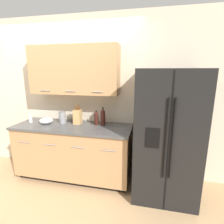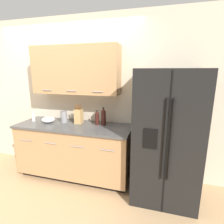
{
  "view_description": "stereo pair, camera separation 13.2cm",
  "coord_description": "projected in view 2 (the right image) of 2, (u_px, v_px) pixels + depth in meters",
  "views": [
    {
      "loc": [
        1.39,
        -1.5,
        1.74
      ],
      "look_at": [
        0.86,
        0.93,
        1.15
      ],
      "focal_mm": 28.0,
      "sensor_mm": 36.0,
      "label": 1
    },
    {
      "loc": [
        1.52,
        -1.47,
        1.74
      ],
      "look_at": [
        0.86,
        0.93,
        1.15
      ],
      "focal_mm": 28.0,
      "sensor_mm": 36.0,
      "label": 2
    }
  ],
  "objects": [
    {
      "name": "wall_back",
      "position": [
        71.0,
        92.0,
        3.0
      ],
      "size": [
        10.0,
        0.39,
        2.6
      ],
      "color": "beige",
      "rests_on": "ground_plane"
    },
    {
      "name": "knife_block",
      "position": [
        79.0,
        116.0,
        2.84
      ],
      "size": [
        0.11,
        0.12,
        0.32
      ],
      "color": "tan",
      "rests_on": "counter_unit"
    },
    {
      "name": "wine_bottle",
      "position": [
        103.0,
        117.0,
        2.74
      ],
      "size": [
        0.07,
        0.07,
        0.29
      ],
      "color": "#3D1914",
      "rests_on": "counter_unit"
    },
    {
      "name": "ground_plane",
      "position": [
        26.0,
        214.0,
        2.17
      ],
      "size": [
        14.0,
        14.0,
        0.0
      ],
      "primitive_type": "plane",
      "color": "tan"
    },
    {
      "name": "refrigerator",
      "position": [
        166.0,
        136.0,
        2.36
      ],
      "size": [
        0.84,
        0.79,
        1.77
      ],
      "color": "black",
      "rests_on": "ground_plane"
    },
    {
      "name": "soap_dispenser",
      "position": [
        33.0,
        117.0,
        2.98
      ],
      "size": [
        0.06,
        0.06,
        0.16
      ],
      "color": "silver",
      "rests_on": "counter_unit"
    },
    {
      "name": "steel_canister",
      "position": [
        64.0,
        117.0,
        2.89
      ],
      "size": [
        0.11,
        0.11,
        0.21
      ],
      "color": "gray",
      "rests_on": "counter_unit"
    },
    {
      "name": "oil_bottle",
      "position": [
        97.0,
        118.0,
        2.77
      ],
      "size": [
        0.07,
        0.07,
        0.23
      ],
      "color": "#3D1914",
      "rests_on": "counter_unit"
    },
    {
      "name": "mixing_bowl",
      "position": [
        48.0,
        120.0,
        2.9
      ],
      "size": [
        0.21,
        0.21,
        0.1
      ],
      "color": "white",
      "rests_on": "counter_unit"
    },
    {
      "name": "counter_unit",
      "position": [
        75.0,
        150.0,
        2.89
      ],
      "size": [
        1.85,
        0.64,
        0.9
      ],
      "color": "black",
      "rests_on": "ground_plane"
    }
  ]
}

